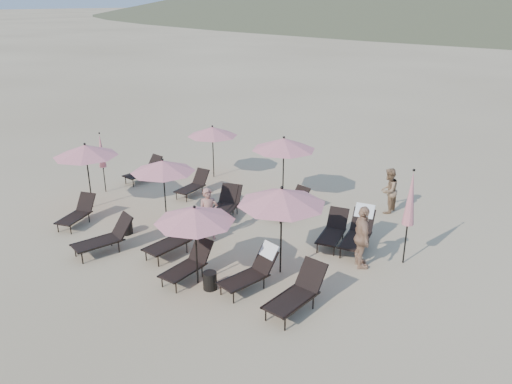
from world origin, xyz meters
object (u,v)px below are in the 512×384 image
Objects in this scene: lounger_7 at (193,185)px; umbrella_open_2 at (282,197)px; side_table_1 at (210,281)px; lounger_0 at (77,213)px; lounger_10 at (290,204)px; lounger_11 at (359,230)px; lounger_9 at (223,204)px; umbrella_open_1 at (163,166)px; umbrella_open_5 at (195,215)px; umbrella_open_3 at (212,131)px; lounger_8 at (227,204)px; lounger_3 at (189,264)px; lounger_1 at (105,237)px; side_table_0 at (126,227)px; lounger_6 at (145,170)px; beachgoer_a at (209,214)px; lounger_2 at (173,239)px; umbrella_open_0 at (85,151)px; lounger_12 at (333,230)px; umbrella_closed_1 at (101,151)px; beachgoer_c at (362,237)px; beachgoer_b at (388,191)px; umbrella_open_4 at (284,144)px; lounger_5 at (297,292)px; lounger_4 at (253,270)px; umbrella_closed_0 at (411,199)px.

lounger_7 is 0.62× the size of umbrella_open_2.
lounger_0 is at bearing 175.48° from side_table_1.
umbrella_open_2 is (1.80, -3.37, 1.77)m from lounger_10.
lounger_11 is (2.85, -0.79, 0.12)m from lounger_10.
umbrella_open_2 is 2.79m from side_table_1.
umbrella_open_1 is at bearing -144.18° from lounger_9.
umbrella_open_3 is at bearing 127.33° from umbrella_open_5.
lounger_3 is at bearing -83.17° from lounger_8.
side_table_0 is at bearing 128.92° from lounger_1.
lounger_6 is 0.76× the size of umbrella_open_1.
lounger_7 is at bearing 92.41° from beachgoer_a.
lounger_10 is at bearing 77.03° from lounger_1.
lounger_2 reaches higher than side_table_0.
umbrella_open_5 is at bearing -14.19° from umbrella_open_0.
lounger_3 is 4.10m from lounger_8.
lounger_12 is 6.40m from side_table_0.
beachgoer_a reaches higher than lounger_12.
umbrella_closed_1 reaches higher than beachgoer_c.
umbrella_open_3 is 1.38× the size of beachgoer_b.
umbrella_open_4 is (4.31, 5.56, 1.74)m from lounger_0.
lounger_9 is at bearing 151.20° from lounger_5.
lounger_3 is 4.66m from beachgoer_c.
side_table_1 is at bearing 19.36° from lounger_1.
lounger_6 is at bearing 161.73° from lounger_5.
lounger_7 is 2.40m from lounger_8.
beachgoer_c is (5.09, -0.57, 0.45)m from lounger_8.
umbrella_open_3 is (-7.51, 2.32, 1.39)m from lounger_11.
umbrella_open_3 is at bearing 142.85° from umbrella_open_2.
umbrella_open_1 reaches higher than lounger_7.
lounger_5 is 0.82× the size of umbrella_open_1.
lounger_12 is at bearing 56.04° from lounger_1.
umbrella_open_3 is (-1.69, 4.39, -0.02)m from umbrella_open_1.
lounger_5 is at bearing -44.13° from umbrella_open_2.
lounger_11 reaches higher than lounger_12.
beachgoer_b reaches higher than lounger_4.
lounger_6 is 0.61× the size of umbrella_closed_0.
umbrella_open_4 is (-2.54, 5.33, 1.66)m from lounger_4.
lounger_9 is 4.58m from side_table_1.
lounger_3 is 3.54m from side_table_0.
lounger_12 reaches higher than side_table_0.
lounger_5 is 1.08× the size of lounger_6.
umbrella_open_1 is 0.80× the size of umbrella_closed_0.
lounger_11 is 0.68× the size of umbrella_closed_0.
lounger_12 is 0.72× the size of umbrella_closed_1.
lounger_7 is 7.49m from beachgoer_c.
umbrella_open_1 is at bearing -171.07° from lounger_11.
umbrella_closed_1 is (-8.69, 1.17, -0.57)m from umbrella_open_2.
lounger_6 reaches higher than lounger_7.
beachgoer_b is (7.21, 0.66, -1.13)m from umbrella_open_3.
lounger_5 is 3.89× the size of side_table_1.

